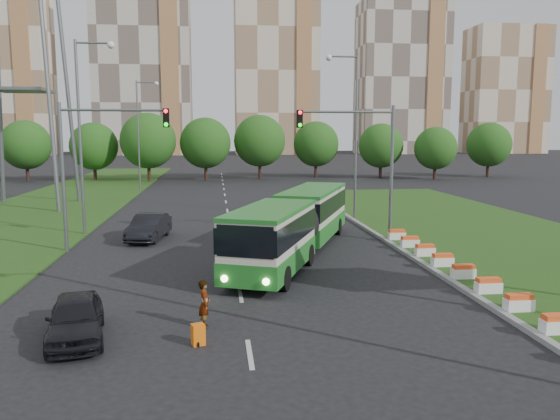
{
  "coord_description": "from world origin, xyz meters",
  "views": [
    {
      "loc": [
        -3.9,
        -21.14,
        6.37
      ],
      "look_at": [
        -0.75,
        5.52,
        2.6
      ],
      "focal_mm": 35.0,
      "sensor_mm": 36.0,
      "label": 1
    }
  ],
  "objects": [
    {
      "name": "ground",
      "position": [
        0.0,
        0.0,
        0.0
      ],
      "size": [
        360.0,
        360.0,
        0.0
      ],
      "primitive_type": "plane",
      "color": "black",
      "rests_on": "ground"
    },
    {
      "name": "grass_median",
      "position": [
        13.0,
        8.0,
        0.07
      ],
      "size": [
        14.0,
        60.0,
        0.15
      ],
      "primitive_type": "cube",
      "color": "#234C15",
      "rests_on": "ground"
    },
    {
      "name": "median_kerb",
      "position": [
        6.05,
        8.0,
        0.09
      ],
      "size": [
        0.3,
        60.0,
        0.18
      ],
      "primitive_type": "cube",
      "color": "gray",
      "rests_on": "ground"
    },
    {
      "name": "left_verge",
      "position": [
        -18.0,
        25.0,
        0.05
      ],
      "size": [
        12.0,
        110.0,
        0.1
      ],
      "primitive_type": "cube",
      "color": "#234C15",
      "rests_on": "ground"
    },
    {
      "name": "lane_markings",
      "position": [
        -3.0,
        20.0,
        0.0
      ],
      "size": [
        0.2,
        100.0,
        0.01
      ],
      "primitive_type": null,
      "color": "#B5B5AE",
      "rests_on": "ground"
    },
    {
      "name": "flower_planters",
      "position": [
        6.7,
        0.8,
        0.45
      ],
      "size": [
        1.1,
        18.1,
        0.6
      ],
      "primitive_type": null,
      "color": "white",
      "rests_on": "grass_median"
    },
    {
      "name": "traffic_mast_median",
      "position": [
        4.78,
        10.0,
        5.35
      ],
      "size": [
        5.76,
        0.32,
        8.0
      ],
      "color": "slate",
      "rests_on": "ground"
    },
    {
      "name": "traffic_mast_left",
      "position": [
        -10.38,
        9.0,
        5.35
      ],
      "size": [
        5.76,
        0.32,
        8.0
      ],
      "color": "slate",
      "rests_on": "ground"
    },
    {
      "name": "street_lamps",
      "position": [
        -3.0,
        10.0,
        6.0
      ],
      "size": [
        36.0,
        60.0,
        12.0
      ],
      "primitive_type": null,
      "color": "slate",
      "rests_on": "ground"
    },
    {
      "name": "tree_line",
      "position": [
        10.0,
        55.0,
        4.5
      ],
      "size": [
        120.0,
        8.0,
        9.0
      ],
      "primitive_type": null,
      "color": "#205516",
      "rests_on": "ground"
    },
    {
      "name": "apartment_tower_west",
      "position": [
        -65.0,
        150.0,
        24.0
      ],
      "size": [
        26.0,
        15.0,
        48.0
      ],
      "primitive_type": "cube",
      "color": "beige",
      "rests_on": "ground"
    },
    {
      "name": "apartment_tower_cwest",
      "position": [
        -25.0,
        150.0,
        26.0
      ],
      "size": [
        28.0,
        15.0,
        52.0
      ],
      "primitive_type": "cube",
      "color": "beige",
      "rests_on": "ground"
    },
    {
      "name": "apartment_tower_ceast",
      "position": [
        15.0,
        150.0,
        25.0
      ],
      "size": [
        25.0,
        15.0,
        50.0
      ],
      "primitive_type": "cube",
      "color": "beige",
      "rests_on": "ground"
    },
    {
      "name": "apartment_tower_east",
      "position": [
        55.0,
        150.0,
        23.5
      ],
      "size": [
        27.0,
        15.0,
        47.0
      ],
      "primitive_type": "cube",
      "color": "beige",
      "rests_on": "ground"
    },
    {
      "name": "midrise_east",
      "position": [
        90.0,
        150.0,
        20.0
      ],
      "size": [
        24.0,
        14.0,
        40.0
      ],
      "primitive_type": "cube",
      "color": "beige",
      "rests_on": "ground"
    },
    {
      "name": "articulated_bus",
      "position": [
        0.02,
        7.06,
        1.67
      ],
      "size": [
        2.58,
        16.55,
        2.72
      ],
      "rotation": [
        0.0,
        0.0,
        -0.39
      ],
      "color": "beige",
      "rests_on": "ground"
    },
    {
      "name": "car_left_near",
      "position": [
        -8.3,
        -4.21,
        0.7
      ],
      "size": [
        2.38,
        4.32,
        1.39
      ],
      "primitive_type": "imported",
      "rotation": [
        0.0,
        0.0,
        0.19
      ],
      "color": "black",
      "rests_on": "ground"
    },
    {
      "name": "car_left_far",
      "position": [
        -7.97,
        12.01,
        0.78
      ],
      "size": [
        2.41,
        4.93,
        1.55
      ],
      "primitive_type": "imported",
      "rotation": [
        0.0,
        0.0,
        -0.17
      ],
      "color": "black",
      "rests_on": "ground"
    },
    {
      "name": "pedestrian",
      "position": [
        -4.34,
        -3.56,
        0.79
      ],
      "size": [
        0.4,
        0.59,
        1.59
      ],
      "primitive_type": "imported",
      "rotation": [
        0.0,
        0.0,
        1.6
      ],
      "color": "gray",
      "rests_on": "ground"
    },
    {
      "name": "shopping_trolley",
      "position": [
        -4.51,
        -5.11,
        0.32
      ],
      "size": [
        0.38,
        0.4,
        0.65
      ],
      "rotation": [
        0.0,
        0.0,
        0.31
      ],
      "color": "orange",
      "rests_on": "ground"
    }
  ]
}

